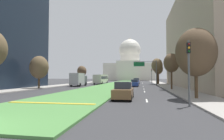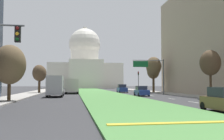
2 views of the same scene
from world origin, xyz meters
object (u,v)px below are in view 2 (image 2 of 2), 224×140
(overhead_guide_sign, at_px, (152,69))
(street_tree_left_distant, at_px, (40,73))
(capitol_building, at_px, (85,67))
(traffic_light_far_right, at_px, (138,78))
(sedan_midblock, at_px, (141,91))
(street_tree_right_mid, at_px, (210,63))
(street_tree_right_far, at_px, (154,67))
(box_truck_delivery, at_px, (55,86))
(city_bus, at_px, (72,85))
(street_tree_right_distant, at_px, (153,71))
(street_tree_left_mid, at_px, (10,65))
(street_tree_left_far, at_px, (39,73))
(sedan_distant, at_px, (122,89))

(overhead_guide_sign, xyz_separation_m, street_tree_left_distant, (-21.22, 10.75, -0.48))
(capitol_building, bearing_deg, traffic_light_far_right, -78.36)
(overhead_guide_sign, height_order, sedan_midblock, overhead_guide_sign)
(street_tree_right_mid, distance_m, street_tree_right_far, 21.58)
(box_truck_delivery, relative_size, city_bus, 0.58)
(box_truck_delivery, bearing_deg, sedan_midblock, 2.13)
(overhead_guide_sign, height_order, street_tree_right_distant, street_tree_right_distant)
(street_tree_left_mid, distance_m, sedan_midblock, 21.21)
(street_tree_right_far, relative_size, box_truck_delivery, 1.23)
(box_truck_delivery, bearing_deg, street_tree_left_distant, 105.64)
(capitol_building, distance_m, street_tree_right_far, 63.53)
(street_tree_left_mid, distance_m, city_bus, 24.96)
(street_tree_left_distant, bearing_deg, box_truck_delivery, -74.36)
(street_tree_left_far, bearing_deg, sedan_distant, 7.11)
(sedan_midblock, xyz_separation_m, city_bus, (-11.33, 13.48, 0.99))
(capitol_building, relative_size, box_truck_delivery, 4.93)
(traffic_light_far_right, relative_size, street_tree_left_far, 0.87)
(traffic_light_far_right, bearing_deg, box_truck_delivery, -131.27)
(street_tree_right_distant, height_order, city_bus, street_tree_right_distant)
(street_tree_left_far, bearing_deg, street_tree_right_far, -3.40)
(street_tree_left_far, bearing_deg, city_bus, -2.58)
(street_tree_right_distant, bearing_deg, sedan_midblock, -115.42)
(street_tree_left_mid, xyz_separation_m, box_truck_delivery, (4.38, 9.90, -2.48))
(street_tree_left_distant, distance_m, sedan_midblock, 23.62)
(street_tree_right_mid, xyz_separation_m, sedan_distant, (-6.88, 25.26, -3.90))
(traffic_light_far_right, height_order, overhead_guide_sign, overhead_guide_sign)
(city_bus, bearing_deg, overhead_guide_sign, -33.08)
(street_tree_right_distant, xyz_separation_m, sedan_distant, (-6.88, 1.66, -3.92))
(traffic_light_far_right, xyz_separation_m, sedan_distant, (-5.21, -5.05, -2.45))
(sedan_midblock, bearing_deg, street_tree_right_far, 63.08)
(overhead_guide_sign, xyz_separation_m, street_tree_left_mid, (-21.31, -14.46, -0.50))
(capitol_building, bearing_deg, street_tree_left_distant, -101.57)
(traffic_light_far_right, height_order, street_tree_left_mid, street_tree_left_mid)
(sedan_midblock, xyz_separation_m, box_truck_delivery, (-13.80, -0.51, 0.90))
(street_tree_left_distant, xyz_separation_m, city_bus, (6.75, -1.33, -2.41))
(capitol_building, bearing_deg, sedan_distant, -84.34)
(traffic_light_far_right, xyz_separation_m, street_tree_right_distant, (1.67, -6.70, 1.47))
(street_tree_left_distant, xyz_separation_m, box_truck_delivery, (4.29, -15.32, -2.50))
(street_tree_left_far, bearing_deg, street_tree_left_mid, -90.08)
(traffic_light_far_right, xyz_separation_m, overhead_guide_sign, (-2.03, -17.04, 1.35))
(sedan_midblock, bearing_deg, street_tree_right_distant, 64.58)
(street_tree_right_far, height_order, street_tree_right_distant, street_tree_right_far)
(traffic_light_far_right, bearing_deg, street_tree_left_mid, -126.54)
(street_tree_left_mid, height_order, sedan_midblock, street_tree_left_mid)
(street_tree_left_distant, bearing_deg, capitol_building, 78.43)
(street_tree_right_mid, bearing_deg, box_truck_delivery, 157.13)
(street_tree_left_mid, bearing_deg, box_truck_delivery, 66.14)
(capitol_building, xyz_separation_m, street_tree_left_mid, (-12.33, -84.98, -5.46))
(capitol_building, height_order, traffic_light_far_right, capitol_building)
(street_tree_left_distant, bearing_deg, overhead_guide_sign, -26.88)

